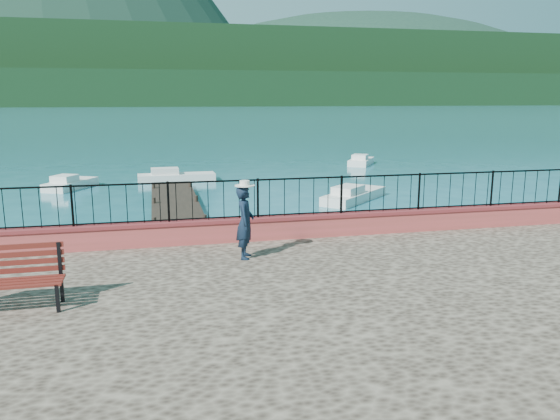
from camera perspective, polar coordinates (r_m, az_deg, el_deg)
name	(u,v)px	position (r m, az deg, el deg)	size (l,w,h in m)	color
ground	(309,345)	(10.98, 3.05, -13.92)	(2000.00, 2000.00, 0.00)	#19596B
parapet	(270,228)	(13.88, -1.09, -1.86)	(28.00, 0.46, 0.58)	#B94345
railing	(270,198)	(13.72, -1.10, 1.24)	(27.00, 0.05, 0.95)	black
dock	(177,215)	(22.01, -10.67, -0.55)	(2.00, 16.00, 0.30)	#2D231C
far_forest	(157,89)	(309.55, -12.74, 12.23)	(900.00, 60.00, 18.00)	black
foothills	(155,70)	(369.92, -12.91, 14.11)	(900.00, 120.00, 44.00)	black
companion_hill	(362,102)	(611.55, 8.57, 11.15)	(448.00, 384.00, 180.00)	#142D23
park_bench	(3,293)	(10.39, -26.96, -7.70)	(1.96, 0.66, 1.09)	black
person	(245,222)	(12.14, -3.66, -1.30)	(0.60, 0.39, 1.64)	black
hat	(245,183)	(11.97, -3.72, 2.81)	(0.44, 0.44, 0.12)	silver
boat_0	(16,244)	(18.34, -25.84, -3.20)	(3.83, 1.30, 0.80)	silver
boat_2	(354,192)	(25.72, 7.77, 1.87)	(4.37, 1.30, 0.80)	silver
boat_3	(71,181)	(30.92, -21.04, 2.85)	(3.24, 1.30, 0.80)	silver
boat_4	(177,174)	(31.99, -10.76, 3.70)	(4.36, 1.30, 0.80)	silver
boat_5	(361,159)	(39.61, 8.49, 5.29)	(3.30, 1.30, 0.80)	silver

